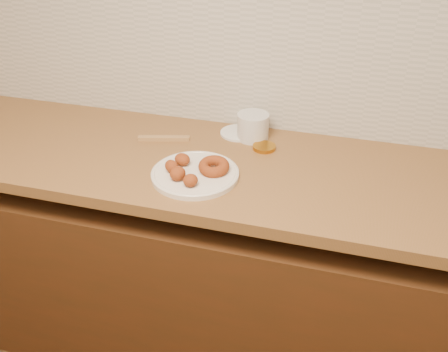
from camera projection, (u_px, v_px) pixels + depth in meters
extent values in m
cube|color=tan|center=(326.00, 5.00, 1.53)|extent=(4.00, 0.02, 2.70)
cube|color=#4B2611|center=(290.00, 288.00, 1.78)|extent=(3.60, 0.60, 0.77)
cube|color=brown|center=(117.00, 151.00, 1.67)|extent=(2.30, 0.62, 0.04)
cube|color=beige|center=(321.00, 52.00, 1.60)|extent=(3.60, 0.02, 0.60)
cylinder|color=silver|center=(195.00, 174.00, 1.49)|extent=(0.28, 0.28, 0.02)
torus|color=brown|center=(214.00, 166.00, 1.48)|extent=(0.12, 0.12, 0.04)
ellipsoid|color=brown|center=(182.00, 159.00, 1.51)|extent=(0.07, 0.07, 0.04)
ellipsoid|color=brown|center=(172.00, 166.00, 1.47)|extent=(0.06, 0.06, 0.04)
ellipsoid|color=brown|center=(178.00, 173.00, 1.44)|extent=(0.07, 0.07, 0.04)
ellipsoid|color=brown|center=(190.00, 180.00, 1.41)|extent=(0.05, 0.06, 0.04)
cylinder|color=silver|center=(253.00, 127.00, 1.69)|extent=(0.12, 0.12, 0.09)
cylinder|color=white|center=(239.00, 133.00, 1.74)|extent=(0.18, 0.18, 0.01)
cylinder|color=#B2771C|center=(264.00, 147.00, 1.64)|extent=(0.10, 0.10, 0.01)
cube|color=#A27846|center=(164.00, 138.00, 1.70)|extent=(0.18, 0.07, 0.01)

